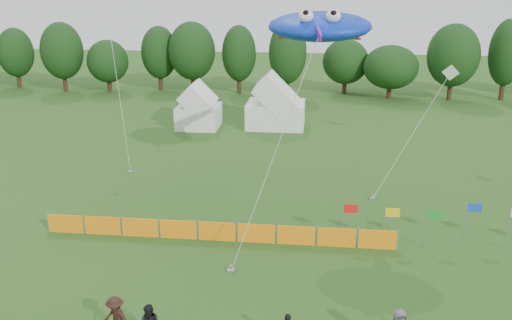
# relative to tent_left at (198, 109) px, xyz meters

# --- Properties ---
(treeline) EXTENTS (104.57, 8.78, 8.36)m
(treeline) POSITION_rel_tent_left_xyz_m (9.47, 14.67, 2.57)
(treeline) COLOR #382314
(treeline) RESTS_ON ground
(tent_left) EXTENTS (3.62, 3.62, 3.19)m
(tent_left) POSITION_rel_tent_left_xyz_m (0.00, 0.00, 0.00)
(tent_left) COLOR white
(tent_left) RESTS_ON ground
(tent_right) EXTENTS (5.07, 4.06, 3.58)m
(tent_right) POSITION_rel_tent_left_xyz_m (6.69, 0.96, 0.20)
(tent_right) COLOR white
(tent_right) RESTS_ON ground
(barrier_fence) EXTENTS (17.90, 0.06, 1.00)m
(barrier_fence) POSITION_rel_tent_left_xyz_m (5.58, -21.80, -1.11)
(barrier_fence) COLOR orange
(barrier_fence) RESTS_ON ground
(flag_row) EXTENTS (10.73, 0.75, 2.28)m
(flag_row) POSITION_rel_tent_left_xyz_m (16.98, -21.31, -0.18)
(flag_row) COLOR gray
(flag_row) RESTS_ON ground
(spectator_c) EXTENTS (1.32, 1.11, 1.78)m
(spectator_c) POSITION_rel_tent_left_xyz_m (3.39, -30.32, -0.72)
(spectator_c) COLOR black
(spectator_c) RESTS_ON ground
(stingray_kite) EXTENTS (6.73, 14.62, 11.29)m
(stingray_kite) POSITION_rel_tent_left_xyz_m (10.39, -17.14, 8.68)
(stingray_kite) COLOR #1039E5
(stingray_kite) RESTS_ON ground
(small_kite_white) EXTENTS (6.56, 9.73, 6.76)m
(small_kite_white) POSITION_rel_tent_left_xyz_m (17.95, -8.64, 2.73)
(small_kite_white) COLOR silver
(small_kite_white) RESTS_ON ground
(small_kite_dark) EXTENTS (3.82, 6.45, 13.32)m
(small_kite_dark) POSITION_rel_tent_left_xyz_m (-3.88, -9.01, 5.20)
(small_kite_dark) COLOR black
(small_kite_dark) RESTS_ON ground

